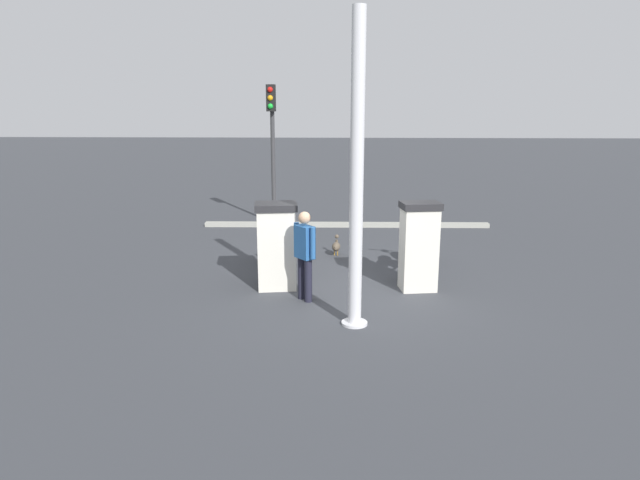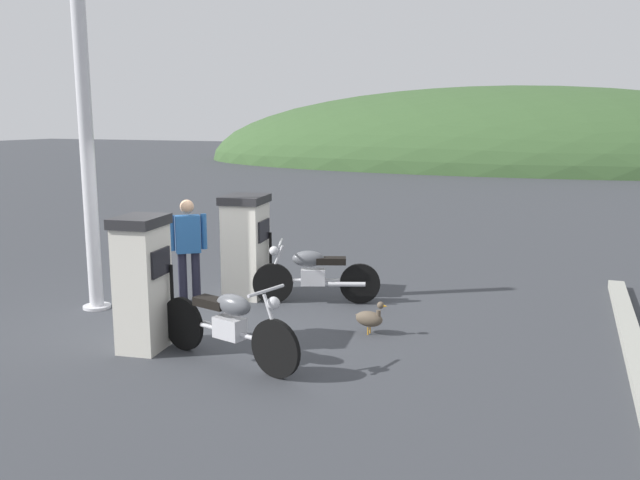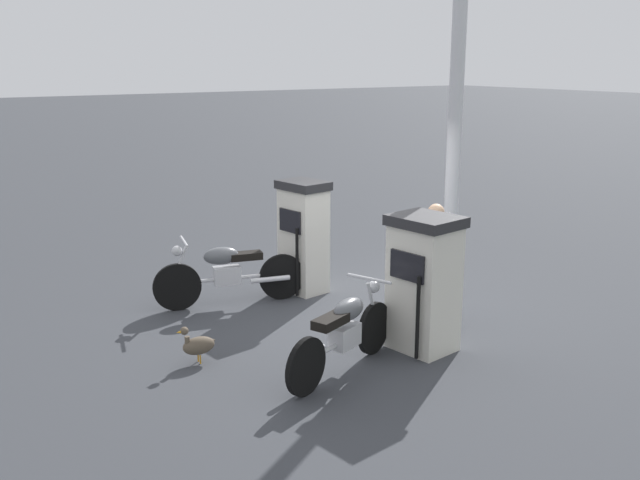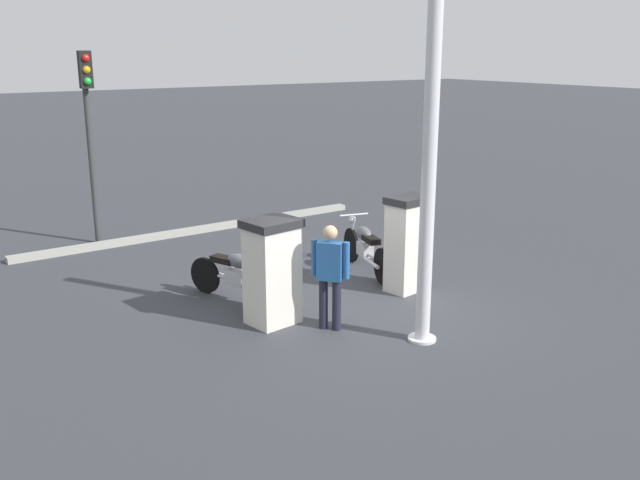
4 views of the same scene
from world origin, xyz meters
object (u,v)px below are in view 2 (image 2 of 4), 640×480
at_px(attendant_person, 188,244).
at_px(canopy_support_pole, 88,157).
at_px(motorcycle_far_pump, 314,273).
at_px(fuel_pump_near, 143,282).
at_px(motorcycle_near_pump, 229,323).
at_px(fuel_pump_far, 246,246).
at_px(wandering_duck, 370,318).

distance_m(attendant_person, canopy_support_pole, 1.90).
bearing_deg(motorcycle_far_pump, fuel_pump_near, -113.52).
bearing_deg(motorcycle_near_pump, fuel_pump_far, 114.19).
bearing_deg(canopy_support_pole, motorcycle_far_pump, 26.46).
bearing_deg(fuel_pump_far, motorcycle_near_pump, -65.81).
height_order(fuel_pump_near, attendant_person, fuel_pump_near).
relative_size(fuel_pump_far, canopy_support_pole, 0.35).
relative_size(motorcycle_far_pump, attendant_person, 1.16).
bearing_deg(fuel_pump_near, canopy_support_pole, 145.90).
bearing_deg(attendant_person, wandering_duck, -9.11).
distance_m(motorcycle_far_pump, canopy_support_pole, 3.65).
height_order(motorcycle_near_pump, attendant_person, attendant_person).
distance_m(fuel_pump_near, motorcycle_far_pump, 2.86).
bearing_deg(attendant_person, motorcycle_near_pump, -48.05).
xyz_separation_m(motorcycle_near_pump, attendant_person, (-1.86, 2.07, 0.40)).
distance_m(fuel_pump_far, canopy_support_pole, 2.64).
bearing_deg(fuel_pump_near, motorcycle_far_pump, 66.48).
bearing_deg(canopy_support_pole, fuel_pump_near, -34.10).
bearing_deg(fuel_pump_far, canopy_support_pole, -140.95).
xyz_separation_m(fuel_pump_far, wandering_duck, (2.35, -1.05, -0.59)).
relative_size(motorcycle_near_pump, motorcycle_far_pump, 1.13).
bearing_deg(canopy_support_pole, wandering_duck, 4.95).
xyz_separation_m(fuel_pump_near, wandering_duck, (2.35, 1.53, -0.61)).
bearing_deg(fuel_pump_far, fuel_pump_near, -90.00).
relative_size(motorcycle_far_pump, wandering_duck, 4.00).
relative_size(fuel_pump_near, motorcycle_far_pump, 0.90).
bearing_deg(attendant_person, fuel_pump_near, -71.51).
relative_size(fuel_pump_near, motorcycle_near_pump, 0.79).
bearing_deg(canopy_support_pole, motorcycle_near_pump, -22.80).
bearing_deg(motorcycle_far_pump, wandering_duck, -41.39).
bearing_deg(motorcycle_far_pump, canopy_support_pole, -153.54).
xyz_separation_m(fuel_pump_far, motorcycle_near_pump, (1.18, -2.63, -0.33)).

